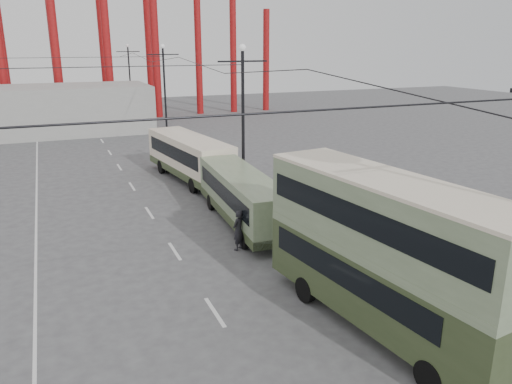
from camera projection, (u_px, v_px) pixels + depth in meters
name	position (u px, v px, depth m)	size (l,w,h in m)	color
ground	(289.00, 369.00, 14.87)	(160.00, 160.00, 0.00)	#49494B
road_markings	(140.00, 195.00, 31.97)	(12.52, 120.00, 0.01)	silver
lamp_post_mid	(243.00, 120.00, 31.53)	(3.20, 0.44, 9.32)	black
lamp_post_far	(165.00, 91.00, 50.97)	(3.20, 0.44, 9.32)	black
lamp_post_distant	(130.00, 78.00, 70.42)	(3.20, 0.44, 9.32)	black
fairground_shed	(44.00, 110.00, 53.48)	(22.00, 10.00, 5.00)	gray
double_decker_bus	(385.00, 248.00, 16.21)	(3.72, 10.07, 5.28)	#2F3C20
single_decker_green	(243.00, 196.00, 26.48)	(2.77, 9.86, 2.76)	#687A59
single_decker_cream	(189.00, 156.00, 35.14)	(3.79, 10.17, 3.09)	beige
pedestrian	(238.00, 230.00, 23.27)	(0.70, 0.46, 1.93)	black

